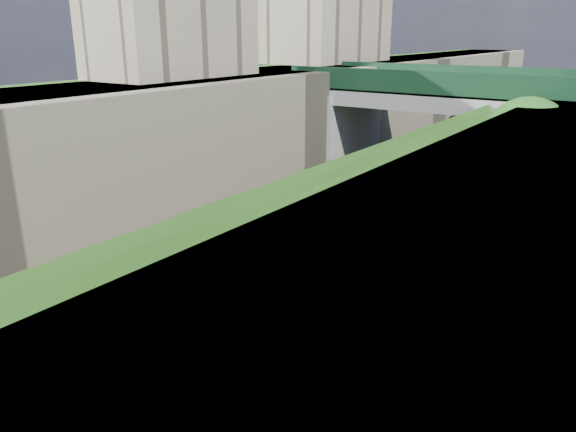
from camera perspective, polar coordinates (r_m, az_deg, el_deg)
The scene contains 14 objects.
trackbed at distance 29.32m, azimuth 11.41°, elevation 0.04°, with size 10.00×90.00×0.20m, color #473F38.
retaining_wall at distance 30.95m, azimuth 2.38°, elevation 7.85°, with size 1.00×90.00×7.00m, color #756B56.
street_plateau_left at distance 32.92m, azimuth -2.84°, elevation 8.47°, with size 6.00×90.00×7.00m, color #262628.
embankment_slope at distance 24.36m, azimuth 19.75°, elevation 2.05°, with size 4.45×90.00×6.36m.
track_left at distance 30.06m, azimuth 7.94°, elevation 0.98°, with size 2.50×90.00×0.20m.
track_right at distance 28.85m, azimuth 13.61°, elevation -0.10°, with size 2.50×90.00×0.20m.
road_bridge at distance 31.73m, azimuth 16.37°, elevation 8.45°, with size 16.00×6.40×7.25m.
building_far at distance 41.59m, azimuth 4.13°, elevation 19.48°, with size 5.00×10.00×6.00m, color gray.
building_near at distance 28.27m, azimuth -11.63°, elevation 17.74°, with size 4.00×8.00×4.00m, color gray.
tree at distance 25.46m, azimuth 23.33°, elevation 6.75°, with size 3.60×3.80×6.60m.
locomotive at distance 19.11m, azimuth 1.95°, elevation -3.84°, with size 3.10×10.23×3.83m.
tender at distance 25.37m, azimuth 10.96°, elevation 0.81°, with size 2.70×6.00×3.05m.
coach_front at distance 36.85m, azimuth 19.07°, elevation 6.26°, with size 2.90×18.00×3.70m.
coach_middle at distance 54.99m, azimuth 24.64°, elevation 9.28°, with size 2.90×18.00×3.70m.
Camera 1 is at (10.70, -5.77, 9.08)m, focal length 35.00 mm.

